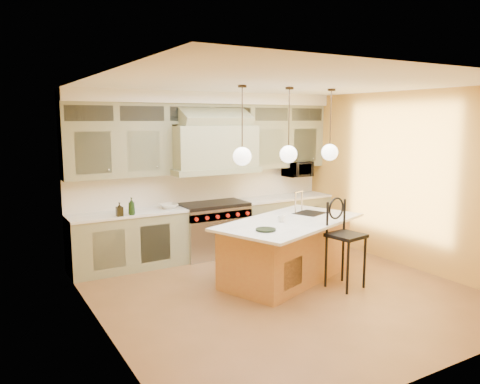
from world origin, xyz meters
TOP-DOWN VIEW (x-y plane):
  - floor at (0.00, 0.00)m, footprint 5.00×5.00m
  - ceiling at (0.00, 0.00)m, footprint 5.00×5.00m
  - wall_back at (0.00, 2.50)m, footprint 5.00×0.00m
  - wall_front at (0.00, -2.50)m, footprint 5.00×0.00m
  - wall_left at (-2.50, 0.00)m, footprint 0.00×5.00m
  - wall_right at (2.50, 0.00)m, footprint 0.00×5.00m
  - back_cabinetry at (0.00, 2.23)m, footprint 5.00×0.77m
  - range at (0.00, 2.14)m, footprint 1.20×0.74m
  - kitchen_island at (0.41, 0.45)m, footprint 2.69×2.03m
  - counter_stool at (0.89, -0.26)m, footprint 0.53×0.53m
  - microwave at (1.95, 2.25)m, footprint 0.54×0.37m
  - oil_bottle_a at (-1.55, 1.92)m, footprint 0.11×0.11m
  - oil_bottle_b at (-1.75, 1.92)m, footprint 0.10×0.10m
  - fruit_bowl at (-0.84, 2.15)m, footprint 0.32×0.32m
  - cup at (0.23, 0.38)m, footprint 0.12×0.12m
  - pendant_left at (-0.40, 0.45)m, footprint 0.26×0.26m
  - pendant_center at (0.40, 0.45)m, footprint 0.26×0.26m
  - pendant_right at (1.20, 0.45)m, footprint 0.26×0.26m

SIDE VIEW (x-z plane):
  - floor at x=0.00m, z-range 0.00..0.00m
  - kitchen_island at x=0.41m, z-range -0.20..1.15m
  - range at x=0.00m, z-range 0.01..0.97m
  - counter_stool at x=0.89m, z-range 0.10..1.41m
  - cup at x=0.23m, z-range 0.92..1.02m
  - fruit_bowl at x=-0.84m, z-range 0.94..1.02m
  - oil_bottle_b at x=-1.75m, z-range 0.94..1.16m
  - oil_bottle_a at x=-1.55m, z-range 0.94..1.22m
  - back_cabinetry at x=0.00m, z-range -0.02..2.88m
  - microwave at x=1.95m, z-range 1.30..1.60m
  - wall_back at x=0.00m, z-range -1.05..3.95m
  - wall_front at x=0.00m, z-range -1.05..3.95m
  - wall_left at x=-2.50m, z-range -1.05..3.95m
  - wall_right at x=2.50m, z-range -1.05..3.95m
  - pendant_left at x=-0.40m, z-range 1.39..2.50m
  - pendant_center at x=0.40m, z-range 1.39..2.50m
  - pendant_right at x=1.20m, z-range 1.39..2.50m
  - ceiling at x=0.00m, z-range 2.90..2.90m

